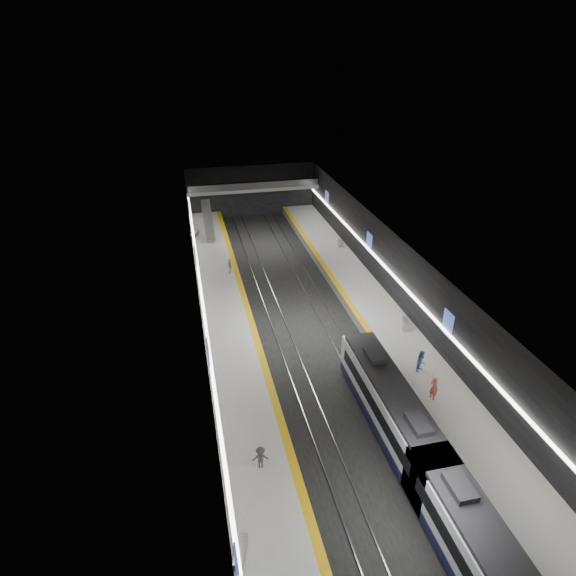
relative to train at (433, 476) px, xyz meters
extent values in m
plane|color=black|center=(-2.50, 20.32, -2.20)|extent=(70.00, 70.00, 0.00)
cube|color=beige|center=(-2.50, 20.32, 5.80)|extent=(20.00, 70.00, 0.04)
cube|color=black|center=(-12.50, 20.32, 1.80)|extent=(0.04, 70.00, 8.00)
cube|color=black|center=(7.50, 20.32, 1.80)|extent=(0.04, 70.00, 8.00)
cube|color=black|center=(-2.50, 55.32, 1.80)|extent=(20.00, 0.04, 8.00)
cube|color=slate|center=(-10.00, 20.32, -1.70)|extent=(5.00, 70.00, 1.00)
cube|color=#A8A8A3|center=(-10.00, 20.32, -1.19)|extent=(5.00, 70.00, 0.02)
cube|color=#E6AA0C|center=(-7.80, 20.32, -1.18)|extent=(0.60, 70.00, 0.02)
cube|color=slate|center=(5.00, 20.32, -1.70)|extent=(5.00, 70.00, 1.00)
cube|color=#A8A8A3|center=(5.00, 20.32, -1.19)|extent=(5.00, 70.00, 0.02)
cube|color=#E6AA0C|center=(2.80, 20.32, -1.18)|extent=(0.60, 70.00, 0.02)
cube|color=gray|center=(-5.72, 20.32, -2.14)|extent=(0.08, 70.00, 0.12)
cube|color=gray|center=(-4.28, 20.32, -2.14)|extent=(0.08, 70.00, 0.12)
cube|color=gray|center=(-0.72, 20.32, -2.14)|extent=(0.08, 70.00, 0.12)
cube|color=gray|center=(0.72, 20.32, -2.14)|extent=(0.08, 70.00, 0.12)
cube|color=white|center=(0.00, -6.18, 0.20)|extent=(2.65, 15.00, 2.50)
cube|color=black|center=(0.00, -6.18, 1.60)|extent=(2.44, 14.25, 0.30)
cube|color=black|center=(0.00, -6.18, 0.25)|extent=(2.69, 13.20, 1.00)
cube|color=#10163D|center=(0.00, 6.19, -1.45)|extent=(2.65, 15.00, 0.80)
cube|color=white|center=(0.00, 6.19, 0.20)|extent=(2.65, 15.00, 2.50)
cube|color=black|center=(0.00, 6.19, 1.60)|extent=(2.44, 14.25, 0.30)
cube|color=black|center=(0.00, 6.19, 0.25)|extent=(2.69, 13.20, 1.00)
cube|color=black|center=(0.00, -1.33, 0.15)|extent=(1.85, 0.05, 1.20)
cube|color=#415AC3|center=(-12.42, -4.68, 2.30)|extent=(0.10, 1.50, 2.20)
cube|color=#415AC3|center=(-12.42, 12.32, 2.30)|extent=(0.10, 1.50, 2.20)
cube|color=#415AC3|center=(-12.42, 30.32, 2.30)|extent=(0.10, 1.50, 2.20)
cube|color=#415AC3|center=(-12.42, 47.32, 2.30)|extent=(0.10, 1.50, 2.20)
cube|color=#415AC3|center=(7.42, 12.32, 2.30)|extent=(0.10, 1.50, 2.20)
cube|color=#415AC3|center=(7.42, 30.32, 2.30)|extent=(0.10, 1.50, 2.20)
cube|color=#415AC3|center=(7.42, 47.32, 2.30)|extent=(0.10, 1.50, 2.20)
cube|color=white|center=(-12.30, 20.32, 1.60)|extent=(0.25, 68.60, 0.12)
cube|color=white|center=(7.30, 20.32, 1.60)|extent=(0.25, 68.60, 0.12)
cube|color=gray|center=(-2.50, 53.32, 2.80)|extent=(20.00, 3.00, 0.50)
cube|color=#47474C|center=(-2.50, 51.87, 3.55)|extent=(19.60, 0.08, 1.00)
cube|color=#99999E|center=(-10.00, 46.32, 0.70)|extent=(1.20, 7.50, 3.92)
cube|color=#99999E|center=(-12.00, -1.55, -0.97)|extent=(1.07, 1.95, 0.46)
cube|color=#99999E|center=(-12.00, 45.78, -0.95)|extent=(1.32, 2.10, 0.50)
cube|color=#99999E|center=(6.54, 17.77, -0.96)|extent=(1.21, 1.96, 0.47)
cube|color=#99999E|center=(6.66, 38.21, -0.97)|extent=(0.88, 1.90, 0.45)
imported|color=#CE584D|center=(4.11, 7.70, -0.22)|extent=(0.65, 0.82, 1.96)
imported|color=#537CB5|center=(4.79, 11.11, -0.23)|extent=(1.20, 1.17, 1.94)
imported|color=beige|center=(-8.56, 33.04, -0.30)|extent=(0.46, 1.06, 1.79)
imported|color=#403E46|center=(-9.94, 4.06, -0.37)|extent=(1.12, 0.71, 1.66)
camera|label=1|loc=(-13.07, -17.91, 23.75)|focal=30.00mm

